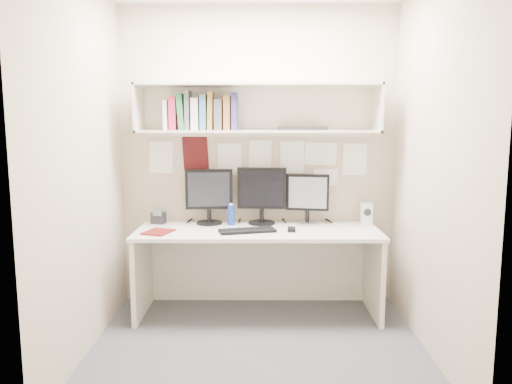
{
  "coord_description": "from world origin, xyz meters",
  "views": [
    {
      "loc": [
        0.0,
        -3.38,
        1.62
      ],
      "look_at": [
        -0.01,
        0.35,
        1.08
      ],
      "focal_mm": 35.0,
      "sensor_mm": 36.0,
      "label": 1
    }
  ],
  "objects_px": {
    "monitor_left": "(209,194)",
    "desk_phone": "(158,218)",
    "monitor_right": "(307,197)",
    "keyboard": "(247,231)",
    "monitor_center": "(262,193)",
    "maroon_notebook": "(158,232)",
    "desk": "(258,272)",
    "speaker": "(366,213)"
  },
  "relations": [
    {
      "from": "monitor_right",
      "to": "keyboard",
      "type": "xyz_separation_m",
      "value": [
        -0.51,
        -0.33,
        -0.23
      ]
    },
    {
      "from": "desk",
      "to": "desk_phone",
      "type": "height_order",
      "value": "desk_phone"
    },
    {
      "from": "monitor_center",
      "to": "desk_phone",
      "type": "height_order",
      "value": "monitor_center"
    },
    {
      "from": "monitor_left",
      "to": "desk_phone",
      "type": "height_order",
      "value": "monitor_left"
    },
    {
      "from": "desk",
      "to": "maroon_notebook",
      "type": "distance_m",
      "value": 0.89
    },
    {
      "from": "speaker",
      "to": "maroon_notebook",
      "type": "relative_size",
      "value": 0.77
    },
    {
      "from": "desk_phone",
      "to": "monitor_left",
      "type": "bearing_deg",
      "value": 16.73
    },
    {
      "from": "desk",
      "to": "monitor_right",
      "type": "bearing_deg",
      "value": 27.17
    },
    {
      "from": "monitor_right",
      "to": "maroon_notebook",
      "type": "height_order",
      "value": "monitor_right"
    },
    {
      "from": "speaker",
      "to": "monitor_center",
      "type": "bearing_deg",
      "value": 179.24
    },
    {
      "from": "desk",
      "to": "monitor_center",
      "type": "relative_size",
      "value": 4.09
    },
    {
      "from": "monitor_right",
      "to": "speaker",
      "type": "height_order",
      "value": "monitor_right"
    },
    {
      "from": "keyboard",
      "to": "maroon_notebook",
      "type": "relative_size",
      "value": 1.91
    },
    {
      "from": "keyboard",
      "to": "maroon_notebook",
      "type": "height_order",
      "value": "keyboard"
    },
    {
      "from": "monitor_center",
      "to": "maroon_notebook",
      "type": "relative_size",
      "value": 2.07
    },
    {
      "from": "monitor_center",
      "to": "monitor_right",
      "type": "bearing_deg",
      "value": 4.29
    },
    {
      "from": "monitor_left",
      "to": "keyboard",
      "type": "distance_m",
      "value": 0.53
    },
    {
      "from": "desk",
      "to": "monitor_center",
      "type": "xyz_separation_m",
      "value": [
        0.03,
        0.22,
        0.63
      ]
    },
    {
      "from": "keyboard",
      "to": "desk_phone",
      "type": "relative_size",
      "value": 3.43
    },
    {
      "from": "desk",
      "to": "maroon_notebook",
      "type": "relative_size",
      "value": 8.47
    },
    {
      "from": "monitor_center",
      "to": "maroon_notebook",
      "type": "distance_m",
      "value": 0.94
    },
    {
      "from": "monitor_right",
      "to": "maroon_notebook",
      "type": "relative_size",
      "value": 1.83
    },
    {
      "from": "monitor_left",
      "to": "monitor_center",
      "type": "xyz_separation_m",
      "value": [
        0.46,
        -0.0,
        0.01
      ]
    },
    {
      "from": "monitor_left",
      "to": "desk_phone",
      "type": "xyz_separation_m",
      "value": [
        -0.44,
        0.0,
        -0.21
      ]
    },
    {
      "from": "monitor_right",
      "to": "keyboard",
      "type": "height_order",
      "value": "monitor_right"
    },
    {
      "from": "monitor_right",
      "to": "desk",
      "type": "bearing_deg",
      "value": -143.47
    },
    {
      "from": "speaker",
      "to": "desk_phone",
      "type": "relative_size",
      "value": 1.39
    },
    {
      "from": "monitor_center",
      "to": "maroon_notebook",
      "type": "bearing_deg",
      "value": -152.32
    },
    {
      "from": "keyboard",
      "to": "monitor_right",
      "type": "bearing_deg",
      "value": 18.76
    },
    {
      "from": "desk_phone",
      "to": "maroon_notebook",
      "type": "bearing_deg",
      "value": -62.25
    },
    {
      "from": "desk_phone",
      "to": "monitor_right",
      "type": "bearing_deg",
      "value": 16.84
    },
    {
      "from": "monitor_left",
      "to": "monitor_center",
      "type": "bearing_deg",
      "value": -4.56
    },
    {
      "from": "keyboard",
      "to": "monitor_left",
      "type": "bearing_deg",
      "value": 121.37
    },
    {
      "from": "monitor_left",
      "to": "desk_phone",
      "type": "relative_size",
      "value": 3.62
    },
    {
      "from": "monitor_center",
      "to": "desk_phone",
      "type": "bearing_deg",
      "value": -175.82
    },
    {
      "from": "monitor_left",
      "to": "monitor_right",
      "type": "distance_m",
      "value": 0.85
    },
    {
      "from": "keyboard",
      "to": "speaker",
      "type": "height_order",
      "value": "speaker"
    },
    {
      "from": "monitor_center",
      "to": "desk",
      "type": "bearing_deg",
      "value": -94.16
    },
    {
      "from": "maroon_notebook",
      "to": "keyboard",
      "type": "bearing_deg",
      "value": 21.82
    },
    {
      "from": "desk",
      "to": "monitor_right",
      "type": "xyz_separation_m",
      "value": [
        0.43,
        0.22,
        0.6
      ]
    },
    {
      "from": "monitor_center",
      "to": "keyboard",
      "type": "height_order",
      "value": "monitor_center"
    },
    {
      "from": "monitor_left",
      "to": "monitor_right",
      "type": "xyz_separation_m",
      "value": [
        0.85,
        0.0,
        -0.02
      ]
    }
  ]
}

